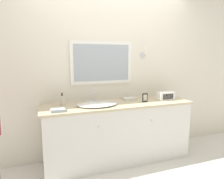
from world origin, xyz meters
name	(u,v)px	position (x,y,z in m)	size (l,w,h in m)	color
ground_plane	(127,171)	(0.00, 0.00, 0.00)	(14.00, 14.00, 0.00)	silver
wall_back	(111,72)	(0.00, 0.65, 1.28)	(8.00, 0.18, 2.55)	silver
vanity_counter	(118,132)	(0.00, 0.33, 0.43)	(2.13, 0.59, 0.85)	silver
sink_basin	(97,104)	(-0.31, 0.30, 0.87)	(0.55, 0.42, 0.16)	white
soap_bottle	(62,100)	(-0.76, 0.46, 0.92)	(0.06, 0.06, 0.17)	beige
appliance_box	(166,96)	(0.75, 0.29, 0.92)	(0.25, 0.13, 0.12)	white
picture_frame	(145,98)	(0.39, 0.28, 0.92)	(0.08, 0.01, 0.13)	black
hand_towel_near_sink	(129,99)	(0.24, 0.48, 0.87)	(0.19, 0.12, 0.03)	silver
hand_towel_far_corner	(58,110)	(-0.84, 0.16, 0.87)	(0.17, 0.11, 0.03)	#A8B7C6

